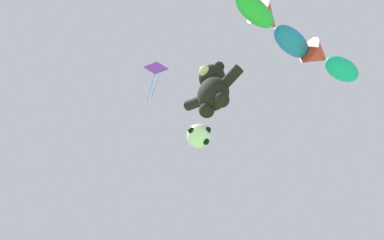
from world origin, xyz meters
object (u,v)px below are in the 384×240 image
object	(u,v)px
soccer_ball_kite	(199,136)
fish_kite_cobalt	(279,31)
diamond_kite	(155,72)
teddy_bear_kite	(213,88)
fish_kite_teal	(330,62)

from	to	relation	value
soccer_ball_kite	fish_kite_cobalt	xyz separation A→B (m)	(3.49, 0.09, 2.76)
soccer_ball_kite	diamond_kite	bearing A→B (deg)	-149.71
teddy_bear_kite	fish_kite_cobalt	xyz separation A→B (m)	(2.63, 0.36, 1.24)
fish_kite_cobalt	fish_kite_teal	size ratio (longest dim) A/B	1.08
fish_kite_cobalt	fish_kite_teal	bearing A→B (deg)	72.33
fish_kite_teal	soccer_ball_kite	bearing A→B (deg)	-152.68
soccer_ball_kite	fish_kite_cobalt	size ratio (longest dim) A/B	0.34
diamond_kite	soccer_ball_kite	bearing A→B (deg)	30.29
teddy_bear_kite	diamond_kite	size ratio (longest dim) A/B	0.80
teddy_bear_kite	fish_kite_cobalt	size ratio (longest dim) A/B	0.97
soccer_ball_kite	fish_kite_teal	distance (m)	5.35
teddy_bear_kite	soccer_ball_kite	size ratio (longest dim) A/B	2.86
diamond_kite	fish_kite_cobalt	bearing A→B (deg)	10.85
fish_kite_teal	fish_kite_cobalt	bearing A→B (deg)	-107.67
soccer_ball_kite	fish_kite_teal	size ratio (longest dim) A/B	0.37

